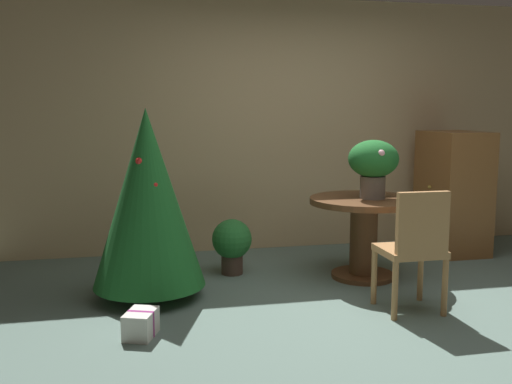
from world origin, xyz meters
name	(u,v)px	position (x,y,z in m)	size (l,w,h in m)	color
ground_plane	(366,315)	(0.00, 0.00, 0.00)	(6.60, 6.60, 0.00)	slate
back_wall_panel	(287,126)	(0.00, 2.20, 1.30)	(6.00, 0.10, 2.60)	tan
round_dining_table	(364,225)	(0.34, 0.89, 0.47)	(0.95, 0.95, 0.71)	brown
flower_vase	(373,162)	(0.40, 0.85, 1.02)	(0.43, 0.43, 0.50)	#665B51
wooden_chair_near	(415,245)	(0.34, -0.03, 0.51)	(0.43, 0.40, 0.91)	#B27F4C
holiday_tree	(148,198)	(-1.51, 0.74, 0.79)	(0.87, 0.87, 1.49)	brown
gift_box_cream	(141,324)	(-1.60, -0.06, 0.09)	(0.25, 0.30, 0.17)	silver
wooden_cabinet	(453,192)	(1.61, 1.59, 0.62)	(0.54, 0.73, 1.25)	brown
potted_plant	(232,242)	(-0.76, 1.25, 0.29)	(0.36, 0.36, 0.50)	#4C382D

